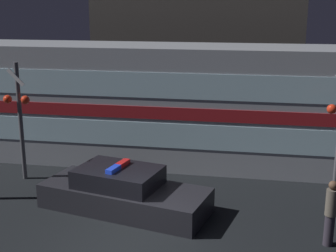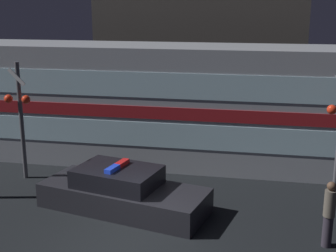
{
  "view_description": "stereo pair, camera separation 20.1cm",
  "coord_description": "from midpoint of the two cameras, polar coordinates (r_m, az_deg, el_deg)",
  "views": [
    {
      "loc": [
        2.73,
        -9.83,
        5.75
      ],
      "look_at": [
        0.16,
        4.36,
        1.93
      ],
      "focal_mm": 50.0,
      "sensor_mm": 36.0,
      "label": 1
    },
    {
      "loc": [
        2.93,
        -9.79,
        5.75
      ],
      "look_at": [
        0.16,
        4.36,
        1.93
      ],
      "focal_mm": 50.0,
      "sensor_mm": 36.0,
      "label": 2
    }
  ],
  "objects": [
    {
      "name": "ground_plane",
      "position": [
        11.72,
        -5.22,
        -14.6
      ],
      "size": [
        120.0,
        120.0,
        0.0
      ],
      "primitive_type": "plane",
      "color": "black"
    },
    {
      "name": "train",
      "position": [
        16.89,
        3.83,
        2.48
      ],
      "size": [
        21.95,
        2.87,
        4.28
      ],
      "color": "#999EA5",
      "rests_on": "ground_plane"
    },
    {
      "name": "police_car",
      "position": [
        13.52,
        -5.89,
        -8.1
      ],
      "size": [
        5.06,
        2.85,
        1.34
      ],
      "rotation": [
        0.0,
        0.0,
        -0.23
      ],
      "color": "black",
      "rests_on": "ground_plane"
    },
    {
      "name": "pedestrian",
      "position": [
        12.03,
        18.75,
        -9.98
      ],
      "size": [
        0.28,
        0.28,
        1.67
      ],
      "color": "#2D2833",
      "rests_on": "ground_plane"
    },
    {
      "name": "crossing_signal_far",
      "position": [
        15.93,
        -18.04,
        1.46
      ],
      "size": [
        0.89,
        0.36,
        3.92
      ],
      "color": "#4C4C51",
      "rests_on": "ground_plane"
    },
    {
      "name": "building_left",
      "position": [
        25.61,
        3.83,
        11.49
      ],
      "size": [
        10.24,
        6.4,
        8.52
      ],
      "color": "#47423D",
      "rests_on": "ground_plane"
    }
  ]
}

